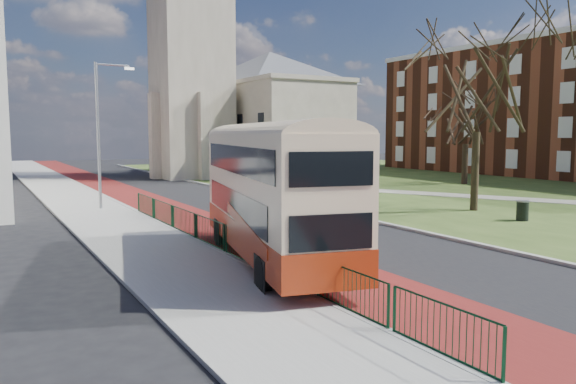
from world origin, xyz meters
TOP-DOWN VIEW (x-y plane):
  - ground at (0.00, 0.00)m, footprint 160.00×160.00m
  - road_carriageway at (1.50, 20.00)m, footprint 9.00×120.00m
  - bus_lane at (-1.20, 20.00)m, footprint 3.40×120.00m
  - pavement_west at (-5.00, 20.00)m, footprint 4.00×120.00m
  - kerb_west at (-3.00, 20.00)m, footprint 0.25×120.00m
  - kerb_east at (6.10, 22.00)m, footprint 0.25×80.00m
  - grass_green at (26.00, 22.00)m, footprint 40.00×80.00m
  - footpath at (20.00, 10.00)m, footprint 18.84×32.82m
  - pedestrian_railing at (-2.95, 4.00)m, footprint 0.07×24.00m
  - gothic_church at (12.56, 38.00)m, footprint 16.38×18.00m
  - brick_terrace at (40.00, 20.00)m, footprint 10.30×44.30m
  - streetlamp at (-4.35, 18.00)m, footprint 2.13×0.18m
  - bus at (-2.08, 2.01)m, footprint 4.70×10.93m
  - winter_tree_near at (13.48, 7.71)m, footprint 9.26×9.26m
  - winter_tree_far at (25.36, 19.64)m, footprint 7.77×7.77m
  - litter_bin at (12.69, 3.94)m, footprint 0.66×0.66m

SIDE VIEW (x-z plane):
  - ground at x=0.00m, z-range 0.00..0.00m
  - road_carriageway at x=1.50m, z-range 0.00..0.01m
  - bus_lane at x=-1.20m, z-range 0.00..0.01m
  - grass_green at x=26.00m, z-range 0.00..0.04m
  - footpath at x=20.00m, z-range 0.04..0.07m
  - pavement_west at x=-5.00m, z-range 0.00..0.12m
  - kerb_west at x=-3.00m, z-range 0.00..0.13m
  - kerb_east at x=6.10m, z-range 0.00..0.13m
  - litter_bin at x=12.69m, z-range 0.04..1.03m
  - pedestrian_railing at x=-2.95m, z-range -0.01..1.11m
  - bus at x=-2.08m, z-range 0.31..4.77m
  - streetlamp at x=-4.35m, z-range 0.59..8.59m
  - winter_tree_far at x=25.36m, z-range 1.69..10.30m
  - brick_terrace at x=40.00m, z-range 0.01..13.51m
  - winter_tree_near at x=13.48m, z-range 2.19..13.32m
  - gothic_church at x=12.56m, z-range -6.87..33.13m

